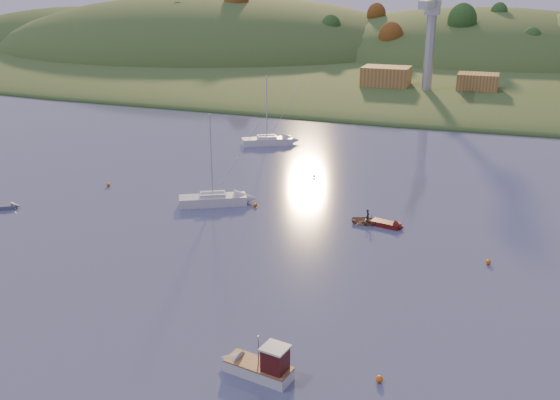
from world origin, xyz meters
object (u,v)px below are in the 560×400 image
(red_tender, at_px, (392,225))
(sailboat_near, at_px, (213,199))
(sailboat_far, at_px, (267,140))
(grey_dinghy, at_px, (10,207))
(fishing_boat, at_px, (254,364))
(canoe, at_px, (367,221))

(red_tender, bearing_deg, sailboat_near, -167.12)
(sailboat_far, distance_m, grey_dinghy, 44.26)
(fishing_boat, relative_size, grey_dinghy, 1.86)
(fishing_boat, height_order, canoe, fishing_boat)
(fishing_boat, distance_m, sailboat_near, 36.10)
(sailboat_near, xyz_separation_m, grey_dinghy, (-22.85, -9.55, -0.51))
(sailboat_far, bearing_deg, fishing_boat, -99.23)
(sailboat_near, bearing_deg, grey_dinghy, 174.20)
(sailboat_far, height_order, red_tender, sailboat_far)
(sailboat_far, relative_size, grey_dinghy, 3.67)
(sailboat_far, bearing_deg, red_tender, -78.23)
(canoe, relative_size, grey_dinghy, 1.12)
(canoe, bearing_deg, fishing_boat, 173.15)
(sailboat_near, distance_m, grey_dinghy, 24.77)
(fishing_boat, bearing_deg, grey_dinghy, -17.38)
(sailboat_far, relative_size, red_tender, 2.88)
(red_tender, height_order, grey_dinghy, red_tender)
(fishing_boat, bearing_deg, sailboat_near, -49.48)
(sailboat_near, bearing_deg, sailboat_far, 69.48)
(fishing_boat, distance_m, red_tender, 31.33)
(fishing_boat, height_order, red_tender, fishing_boat)
(sailboat_near, height_order, canoe, sailboat_near)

